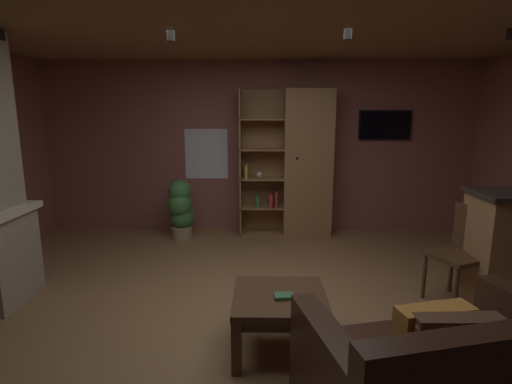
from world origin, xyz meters
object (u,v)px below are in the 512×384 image
at_px(bookshelf_cabinet, 302,165).
at_px(wall_mounted_tv, 385,125).
at_px(potted_floor_plant, 181,208).
at_px(table_book_0, 284,296).
at_px(leather_couch, 447,384).
at_px(dining_chair, 463,248).
at_px(coffee_table, 280,305).

relative_size(bookshelf_cabinet, wall_mounted_tv, 2.79).
bearing_deg(potted_floor_plant, table_book_0, -64.38).
bearing_deg(leather_couch, potted_floor_plant, 121.98).
bearing_deg(wall_mounted_tv, dining_chair, -87.64).
bearing_deg(wall_mounted_tv, potted_floor_plant, -171.08).
relative_size(coffee_table, potted_floor_plant, 0.80).
xyz_separation_m(dining_chair, potted_floor_plant, (-3.04, 1.87, -0.08)).
height_order(bookshelf_cabinet, table_book_0, bookshelf_cabinet).
bearing_deg(coffee_table, bookshelf_cabinet, 81.69).
relative_size(table_book_0, dining_chair, 0.15).
xyz_separation_m(potted_floor_plant, wall_mounted_tv, (2.94, 0.46, 1.15)).
relative_size(leather_couch, coffee_table, 2.41).
bearing_deg(dining_chair, leather_couch, -117.97).
bearing_deg(potted_floor_plant, coffee_table, -64.45).
bearing_deg(table_book_0, coffee_table, 118.75).
height_order(dining_chair, wall_mounted_tv, wall_mounted_tv).
relative_size(leather_couch, table_book_0, 11.98).
bearing_deg(leather_couch, wall_mounted_tv, 79.07).
distance_m(leather_couch, potted_floor_plant, 4.11).
distance_m(potted_floor_plant, wall_mounted_tv, 3.19).
relative_size(bookshelf_cabinet, table_book_0, 15.13).
bearing_deg(dining_chair, table_book_0, -152.91).
bearing_deg(leather_couch, dining_chair, 62.03).
xyz_separation_m(leather_couch, table_book_0, (-0.86, 0.74, 0.15)).
distance_m(dining_chair, potted_floor_plant, 3.57).
height_order(leather_couch, potted_floor_plant, potted_floor_plant).
xyz_separation_m(bookshelf_cabinet, coffee_table, (-0.43, -2.95, -0.67)).
xyz_separation_m(table_book_0, potted_floor_plant, (-1.32, 2.75, -0.01)).
relative_size(coffee_table, wall_mounted_tv, 0.92).
bearing_deg(dining_chair, coffee_table, -154.66).
xyz_separation_m(bookshelf_cabinet, dining_chair, (1.32, -2.12, -0.51)).
height_order(bookshelf_cabinet, coffee_table, bookshelf_cabinet).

